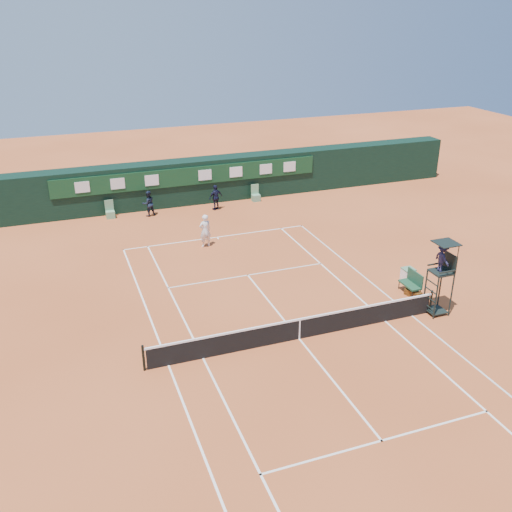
{
  "coord_description": "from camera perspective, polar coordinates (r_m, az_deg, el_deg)",
  "views": [
    {
      "loc": [
        -8.63,
        -18.29,
        12.74
      ],
      "look_at": [
        0.3,
        6.0,
        1.2
      ],
      "focal_mm": 40.0,
      "sensor_mm": 36.0,
      "label": 1
    }
  ],
  "objects": [
    {
      "name": "tennis_ball",
      "position": [
        33.41,
        -2.04,
        1.67
      ],
      "size": [
        0.07,
        0.07,
        0.07
      ],
      "primitive_type": "sphere",
      "color": "gold",
      "rests_on": "ground"
    },
    {
      "name": "linesman_chair_right",
      "position": [
        40.08,
        -0.03,
        5.98
      ],
      "size": [
        0.55,
        0.5,
        1.15
      ],
      "color": "#5F926E",
      "rests_on": "ground"
    },
    {
      "name": "ball_kid_left",
      "position": [
        37.63,
        -10.71,
        5.18
      ],
      "size": [
        0.94,
        0.8,
        1.69
      ],
      "primitive_type": "imported",
      "rotation": [
        0.0,
        0.0,
        3.35
      ],
      "color": "black",
      "rests_on": "ground"
    },
    {
      "name": "player_bench",
      "position": [
        28.11,
        15.35,
        -2.49
      ],
      "size": [
        0.56,
        1.2,
        1.1
      ],
      "color": "#1B432B",
      "rests_on": "ground"
    },
    {
      "name": "ball_kid_right",
      "position": [
        38.23,
        -4.04,
        5.87
      ],
      "size": [
        1.08,
        0.71,
        1.71
      ],
      "primitive_type": "imported",
      "rotation": [
        0.0,
        0.0,
        3.45
      ],
      "color": "black",
      "rests_on": "ground"
    },
    {
      "name": "tennis_net",
      "position": [
        23.63,
        4.37,
        -7.22
      ],
      "size": [
        12.9,
        0.1,
        1.1
      ],
      "color": "black",
      "rests_on": "ground"
    },
    {
      "name": "tennis_bag",
      "position": [
        28.0,
        15.43,
        -3.63
      ],
      "size": [
        0.6,
        0.86,
        0.3
      ],
      "primitive_type": "cube",
      "rotation": [
        0.0,
        0.0,
        0.36
      ],
      "color": "black",
      "rests_on": "ground"
    },
    {
      "name": "ground",
      "position": [
        23.9,
        4.33,
        -8.26
      ],
      "size": [
        90.0,
        90.0,
        0.0
      ],
      "primitive_type": "plane",
      "color": "#C65D2E",
      "rests_on": "ground"
    },
    {
      "name": "linesman_chair_left",
      "position": [
        38.0,
        -14.37,
        4.18
      ],
      "size": [
        0.55,
        0.5,
        1.15
      ],
      "color": "#639868",
      "rests_on": "ground"
    },
    {
      "name": "player",
      "position": [
        32.29,
        -5.11,
        2.54
      ],
      "size": [
        0.77,
        0.57,
        1.92
      ],
      "primitive_type": "imported",
      "rotation": [
        0.0,
        0.0,
        3.32
      ],
      "color": "silver",
      "rests_on": "ground"
    },
    {
      "name": "cooler",
      "position": [
        29.44,
        14.96,
        -1.78
      ],
      "size": [
        0.57,
        0.57,
        0.65
      ],
      "color": "white",
      "rests_on": "ground"
    },
    {
      "name": "umpire_chair",
      "position": [
        25.82,
        18.12,
        -0.7
      ],
      "size": [
        0.96,
        0.95,
        3.42
      ],
      "color": "black",
      "rests_on": "ground"
    },
    {
      "name": "back_wall",
      "position": [
        39.64,
        -6.83,
        7.41
      ],
      "size": [
        40.0,
        1.65,
        3.0
      ],
      "color": "black",
      "rests_on": "ground"
    },
    {
      "name": "court_lines",
      "position": [
        23.9,
        4.33,
        -8.25
      ],
      "size": [
        11.05,
        23.85,
        0.01
      ],
      "color": "white",
      "rests_on": "ground"
    }
  ]
}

